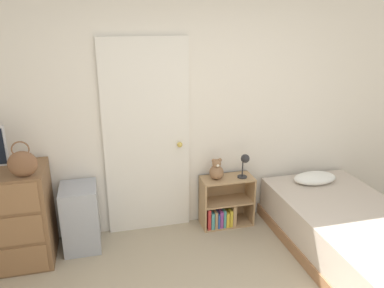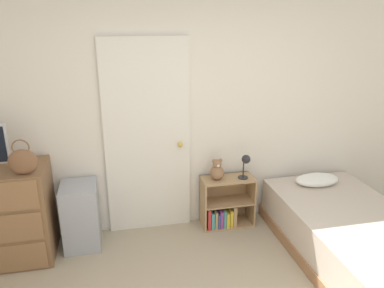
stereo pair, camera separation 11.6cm
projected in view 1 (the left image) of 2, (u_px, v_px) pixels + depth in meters
The scene contains 8 objects.
wall_back at pixel (179, 112), 3.86m from camera, with size 10.00×0.06×2.55m.
door_closed at pixel (147, 140), 3.81m from camera, with size 0.88×0.09×2.04m.
handbag at pixel (23, 163), 3.13m from camera, with size 0.24×0.10×0.32m.
storage_bin at pixel (81, 217), 3.69m from camera, with size 0.35×0.40×0.66m.
bookshelf at pixel (224, 206), 4.14m from camera, with size 0.57×0.27×0.56m.
teddy_bear at pixel (216, 170), 3.97m from camera, with size 0.15×0.15×0.23m.
desk_lamp at pixel (245, 161), 3.98m from camera, with size 0.12×0.11×0.27m.
bed at pixel (351, 233), 3.61m from camera, with size 1.09×1.95×0.57m.
Camera 1 is at (-0.78, -1.53, 2.23)m, focal length 35.00 mm.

